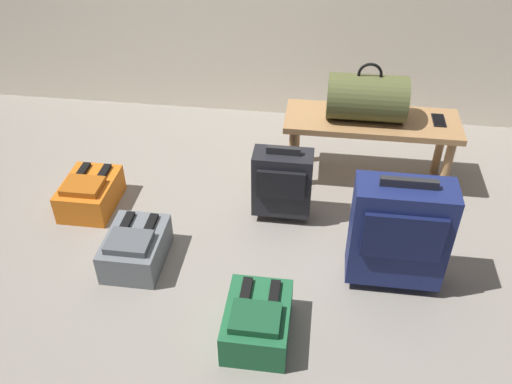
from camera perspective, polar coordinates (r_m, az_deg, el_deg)
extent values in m
plane|color=gray|center=(2.86, 1.16, -6.88)|extent=(6.60, 6.60, 0.00)
cube|color=#A87A4C|center=(3.25, 11.98, 7.21)|extent=(1.00, 0.36, 0.04)
cylinder|color=#A87A4C|center=(3.24, 3.83, 3.47)|extent=(0.05, 0.05, 0.39)
cylinder|color=#A87A4C|center=(3.32, 19.15, 2.16)|extent=(0.05, 0.05, 0.39)
cylinder|color=#A87A4C|center=(3.46, 4.18, 5.83)|extent=(0.05, 0.05, 0.39)
cylinder|color=#A87A4C|center=(3.54, 18.58, 4.55)|extent=(0.05, 0.05, 0.39)
cylinder|color=#51562D|center=(3.18, 11.46, 9.60)|extent=(0.44, 0.26, 0.26)
torus|color=black|center=(3.12, 11.77, 11.88)|extent=(0.14, 0.02, 0.14)
cube|color=black|center=(3.32, 18.47, 7.09)|extent=(0.07, 0.14, 0.01)
cube|color=black|center=(3.31, 18.49, 7.16)|extent=(0.06, 0.13, 0.00)
cube|color=navy|center=(2.62, 14.64, -4.07)|extent=(0.45, 0.20, 0.52)
cube|color=#11183E|center=(2.49, 15.05, -4.64)|extent=(0.36, 0.02, 0.24)
cube|color=#262628|center=(2.45, 15.64, 0.92)|extent=(0.25, 0.03, 0.04)
cylinder|color=black|center=(2.85, 10.53, -7.26)|extent=(0.02, 0.05, 0.05)
cylinder|color=black|center=(2.89, 16.73, -7.65)|extent=(0.02, 0.05, 0.05)
cube|color=black|center=(2.98, 2.75, 1.01)|extent=(0.32, 0.16, 0.37)
cube|color=black|center=(2.88, 2.60, 0.69)|extent=(0.26, 0.02, 0.17)
cube|color=#262628|center=(2.86, 2.87, 4.33)|extent=(0.18, 0.03, 0.04)
cylinder|color=black|center=(3.16, 0.72, -1.31)|extent=(0.02, 0.05, 0.05)
cylinder|color=black|center=(3.14, 4.77, -1.65)|extent=(0.02, 0.05, 0.05)
cube|color=orange|center=(3.28, -16.85, -0.18)|extent=(0.28, 0.38, 0.17)
cube|color=#AD5514|center=(3.17, -17.60, 0.58)|extent=(0.21, 0.17, 0.04)
cube|color=black|center=(3.30, -17.73, 1.92)|extent=(0.04, 0.19, 0.02)
cube|color=black|center=(3.25, -15.70, 1.77)|extent=(0.04, 0.19, 0.02)
cube|color=#1E6038|center=(2.47, 0.15, -13.34)|extent=(0.28, 0.38, 0.17)
cube|color=#184D2C|center=(2.34, -0.06, -12.98)|extent=(0.21, 0.17, 0.04)
cube|color=black|center=(2.44, -1.13, -10.57)|extent=(0.04, 0.19, 0.02)
cube|color=black|center=(2.43, 1.86, -10.86)|extent=(0.04, 0.19, 0.02)
cube|color=slate|center=(2.85, -12.39, -5.75)|extent=(0.28, 0.38, 0.17)
cube|color=#515559|center=(2.74, -13.09, -5.10)|extent=(0.21, 0.17, 0.04)
cube|color=black|center=(2.86, -13.43, -3.32)|extent=(0.04, 0.19, 0.02)
cube|color=black|center=(2.82, -11.02, -3.57)|extent=(0.04, 0.19, 0.02)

